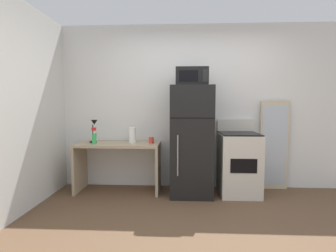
{
  "coord_description": "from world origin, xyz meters",
  "views": [
    {
      "loc": [
        -0.25,
        -2.43,
        1.32
      ],
      "look_at": [
        -0.42,
        1.1,
        1.04
      ],
      "focal_mm": 27.01,
      "sensor_mm": 36.0,
      "label": 1
    }
  ],
  "objects_px": {
    "desk_lamp": "(94,127)",
    "oven_range": "(239,163)",
    "desk": "(118,157)",
    "spray_bottle": "(94,138)",
    "leaning_mirror": "(274,145)",
    "coffee_mug": "(151,140)",
    "refrigerator": "(191,141)",
    "microwave": "(192,77)",
    "paper_towel_roll": "(132,135)"
  },
  "relations": [
    {
      "from": "desk",
      "to": "paper_towel_roll",
      "type": "xyz_separation_m",
      "value": [
        0.21,
        0.04,
        0.34
      ]
    },
    {
      "from": "coffee_mug",
      "to": "desk_lamp",
      "type": "bearing_deg",
      "value": 178.05
    },
    {
      "from": "oven_range",
      "to": "refrigerator",
      "type": "bearing_deg",
      "value": -178.01
    },
    {
      "from": "refrigerator",
      "to": "microwave",
      "type": "height_order",
      "value": "microwave"
    },
    {
      "from": "paper_towel_roll",
      "to": "desk_lamp",
      "type": "bearing_deg",
      "value": -179.02
    },
    {
      "from": "coffee_mug",
      "to": "leaning_mirror",
      "type": "relative_size",
      "value": 0.07
    },
    {
      "from": "desk_lamp",
      "to": "refrigerator",
      "type": "bearing_deg",
      "value": -3.11
    },
    {
      "from": "desk",
      "to": "spray_bottle",
      "type": "relative_size",
      "value": 5.08
    },
    {
      "from": "refrigerator",
      "to": "oven_range",
      "type": "height_order",
      "value": "refrigerator"
    },
    {
      "from": "desk",
      "to": "coffee_mug",
      "type": "relative_size",
      "value": 13.31
    },
    {
      "from": "desk_lamp",
      "to": "oven_range",
      "type": "bearing_deg",
      "value": -1.47
    },
    {
      "from": "refrigerator",
      "to": "oven_range",
      "type": "bearing_deg",
      "value": 1.99
    },
    {
      "from": "spray_bottle",
      "to": "leaning_mirror",
      "type": "height_order",
      "value": "leaning_mirror"
    },
    {
      "from": "coffee_mug",
      "to": "desk",
      "type": "bearing_deg",
      "value": 179.54
    },
    {
      "from": "coffee_mug",
      "to": "microwave",
      "type": "relative_size",
      "value": 0.21
    },
    {
      "from": "coffee_mug",
      "to": "microwave",
      "type": "bearing_deg",
      "value": -6.8
    },
    {
      "from": "microwave",
      "to": "leaning_mirror",
      "type": "distance_m",
      "value": 1.7
    },
    {
      "from": "desk",
      "to": "refrigerator",
      "type": "relative_size",
      "value": 0.79
    },
    {
      "from": "desk",
      "to": "spray_bottle",
      "type": "height_order",
      "value": "spray_bottle"
    },
    {
      "from": "microwave",
      "to": "coffee_mug",
      "type": "bearing_deg",
      "value": 173.2
    },
    {
      "from": "paper_towel_roll",
      "to": "coffee_mug",
      "type": "height_order",
      "value": "paper_towel_roll"
    },
    {
      "from": "coffee_mug",
      "to": "oven_range",
      "type": "xyz_separation_m",
      "value": [
        1.31,
        -0.03,
        -0.33
      ]
    },
    {
      "from": "desk_lamp",
      "to": "paper_towel_roll",
      "type": "height_order",
      "value": "desk_lamp"
    },
    {
      "from": "desk",
      "to": "desk_lamp",
      "type": "bearing_deg",
      "value": 176.06
    },
    {
      "from": "spray_bottle",
      "to": "microwave",
      "type": "bearing_deg",
      "value": 2.33
    },
    {
      "from": "desk",
      "to": "oven_range",
      "type": "relative_size",
      "value": 1.15
    },
    {
      "from": "desk",
      "to": "refrigerator",
      "type": "bearing_deg",
      "value": -2.82
    },
    {
      "from": "desk_lamp",
      "to": "spray_bottle",
      "type": "bearing_deg",
      "value": -70.37
    },
    {
      "from": "oven_range",
      "to": "paper_towel_roll",
      "type": "bearing_deg",
      "value": 177.63
    },
    {
      "from": "coffee_mug",
      "to": "refrigerator",
      "type": "xyz_separation_m",
      "value": [
        0.6,
        -0.05,
        0.0
      ]
    },
    {
      "from": "paper_towel_roll",
      "to": "refrigerator",
      "type": "xyz_separation_m",
      "value": [
        0.9,
        -0.09,
        -0.07
      ]
    },
    {
      "from": "desk_lamp",
      "to": "coffee_mug",
      "type": "relative_size",
      "value": 3.72
    },
    {
      "from": "paper_towel_roll",
      "to": "leaning_mirror",
      "type": "relative_size",
      "value": 0.17
    },
    {
      "from": "desk",
      "to": "desk_lamp",
      "type": "height_order",
      "value": "desk_lamp"
    },
    {
      "from": "refrigerator",
      "to": "oven_range",
      "type": "relative_size",
      "value": 1.46
    },
    {
      "from": "coffee_mug",
      "to": "microwave",
      "type": "xyz_separation_m",
      "value": [
        0.6,
        -0.07,
        0.94
      ]
    },
    {
      "from": "paper_towel_roll",
      "to": "refrigerator",
      "type": "distance_m",
      "value": 0.9
    },
    {
      "from": "desk_lamp",
      "to": "leaning_mirror",
      "type": "height_order",
      "value": "leaning_mirror"
    },
    {
      "from": "spray_bottle",
      "to": "paper_towel_roll",
      "type": "bearing_deg",
      "value": 17.57
    },
    {
      "from": "paper_towel_roll",
      "to": "spray_bottle",
      "type": "bearing_deg",
      "value": -162.43
    },
    {
      "from": "microwave",
      "to": "paper_towel_roll",
      "type": "bearing_deg",
      "value": 172.85
    },
    {
      "from": "oven_range",
      "to": "coffee_mug",
      "type": "bearing_deg",
      "value": 178.86
    },
    {
      "from": "coffee_mug",
      "to": "microwave",
      "type": "distance_m",
      "value": 1.12
    },
    {
      "from": "coffee_mug",
      "to": "oven_range",
      "type": "height_order",
      "value": "oven_range"
    },
    {
      "from": "spray_bottle",
      "to": "microwave",
      "type": "relative_size",
      "value": 0.54
    },
    {
      "from": "microwave",
      "to": "desk",
      "type": "bearing_deg",
      "value": 176.09
    },
    {
      "from": "coffee_mug",
      "to": "spray_bottle",
      "type": "bearing_deg",
      "value": -171.1
    },
    {
      "from": "desk_lamp",
      "to": "coffee_mug",
      "type": "distance_m",
      "value": 0.91
    },
    {
      "from": "paper_towel_roll",
      "to": "refrigerator",
      "type": "relative_size",
      "value": 0.15
    },
    {
      "from": "paper_towel_roll",
      "to": "coffee_mug",
      "type": "bearing_deg",
      "value": -7.88
    }
  ]
}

